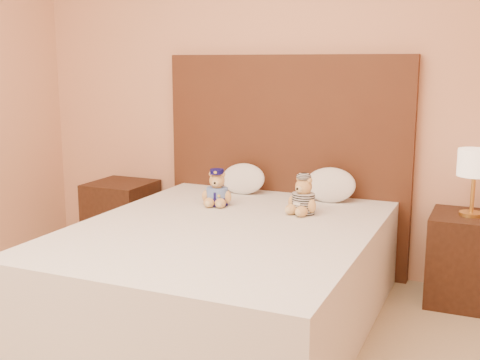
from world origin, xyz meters
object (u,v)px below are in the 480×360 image
object	(u,v)px
lamp	(475,166)
pillow_left	(243,177)
nightstand_left	(122,217)
nightstand_right	(468,259)
pillow_right	(330,183)
bed	(225,273)
teddy_police	(217,188)
teddy_prisoner	(303,195)

from	to	relation	value
lamp	pillow_left	xyz separation A→B (m)	(-1.50, 0.03, -0.19)
nightstand_left	lamp	size ratio (longest dim) A/B	1.38
nightstand_right	pillow_right	world-z (taller)	pillow_right
bed	nightstand_right	bearing A→B (deg)	32.62
lamp	teddy_police	bearing A→B (deg)	-166.00
teddy_prisoner	teddy_police	bearing A→B (deg)	-158.88
nightstand_right	teddy_prisoner	xyz separation A→B (m)	(-0.93, -0.36, 0.39)
teddy_police	pillow_right	bearing A→B (deg)	20.82
pillow_left	pillow_right	bearing A→B (deg)	0.00
pillow_right	teddy_police	bearing A→B (deg)	-147.16
lamp	pillow_left	distance (m)	1.51
nightstand_left	pillow_right	bearing A→B (deg)	1.06
bed	pillow_right	size ratio (longest dim) A/B	5.90
lamp	teddy_prisoner	xyz separation A→B (m)	(-0.93, -0.36, -0.18)
nightstand_right	lamp	size ratio (longest dim) A/B	1.38
teddy_prisoner	nightstand_left	bearing A→B (deg)	-173.29
teddy_police	teddy_prisoner	world-z (taller)	same
nightstand_left	pillow_left	size ratio (longest dim) A/B	1.73
lamp	pillow_right	bearing A→B (deg)	178.04
bed	lamp	size ratio (longest dim) A/B	5.00
nightstand_right	teddy_police	bearing A→B (deg)	-166.00
nightstand_left	nightstand_right	bearing A→B (deg)	0.00
teddy_police	bed	bearing A→B (deg)	-71.28
nightstand_left	teddy_prisoner	size ratio (longest dim) A/B	2.36
teddy_police	pillow_right	xyz separation A→B (m)	(0.63, 0.40, 0.00)
pillow_left	lamp	bearing A→B (deg)	-1.15
pillow_right	bed	bearing A→B (deg)	-114.27
bed	nightstand_left	world-z (taller)	same
teddy_police	nightstand_left	bearing A→B (deg)	147.38
nightstand_left	lamp	distance (m)	2.56
nightstand_right	pillow_right	bearing A→B (deg)	178.04
pillow_right	lamp	bearing A→B (deg)	-1.96
nightstand_left	teddy_prisoner	bearing A→B (deg)	-12.95
lamp	nightstand_right	bearing A→B (deg)	0.00
nightstand_right	teddy_prisoner	bearing A→B (deg)	-158.90
nightstand_left	pillow_left	distance (m)	1.08
nightstand_right	teddy_prisoner	distance (m)	1.07
teddy_prisoner	pillow_left	size ratio (longest dim) A/B	0.73
bed	teddy_prisoner	bearing A→B (deg)	54.27
lamp	pillow_left	size ratio (longest dim) A/B	1.26
teddy_police	pillow_left	xyz separation A→B (m)	(0.01, 0.40, -0.00)
nightstand_left	lamp	world-z (taller)	lamp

